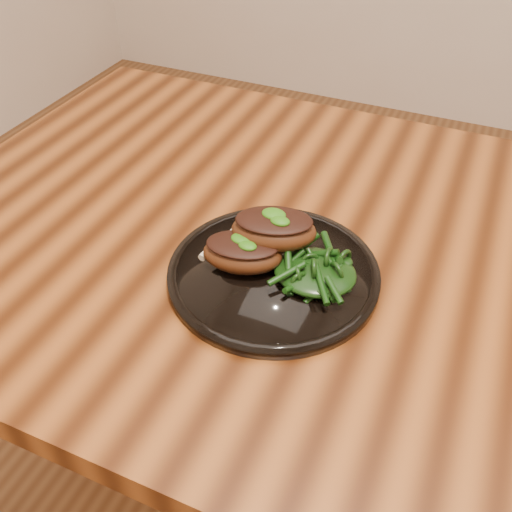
{
  "coord_description": "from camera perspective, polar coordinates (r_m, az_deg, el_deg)",
  "views": [
    {
      "loc": [
        -0.04,
        -0.59,
        1.24
      ],
      "look_at": [
        -0.26,
        -0.1,
        0.78
      ],
      "focal_mm": 40.0,
      "sensor_mm": 36.0,
      "label": 1
    }
  ],
  "objects": [
    {
      "name": "desk",
      "position": [
        0.83,
        19.75,
        -6.58
      ],
      "size": [
        1.6,
        0.8,
        0.75
      ],
      "color": "#371606",
      "rests_on": "ground"
    },
    {
      "name": "plate",
      "position": [
        0.72,
        1.76,
        -1.73
      ],
      "size": [
        0.27,
        0.27,
        0.02
      ],
      "color": "black",
      "rests_on": "desk"
    },
    {
      "name": "lamb_chop_front",
      "position": [
        0.71,
        -1.4,
        0.38
      ],
      "size": [
        0.11,
        0.09,
        0.04
      ],
      "color": "#4A220E",
      "rests_on": "plate"
    },
    {
      "name": "lamb_chop_back",
      "position": [
        0.71,
        1.75,
        2.76
      ],
      "size": [
        0.12,
        0.1,
        0.05
      ],
      "color": "#4A220E",
      "rests_on": "plate"
    },
    {
      "name": "herb_smear",
      "position": [
        0.77,
        1.08,
        2.08
      ],
      "size": [
        0.07,
        0.05,
        0.0
      ],
      "primitive_type": "ellipsoid",
      "color": "#184F08",
      "rests_on": "plate"
    },
    {
      "name": "greens_heap",
      "position": [
        0.7,
        5.95,
        -1.18
      ],
      "size": [
        0.1,
        0.1,
        0.04
      ],
      "color": "black",
      "rests_on": "plate"
    }
  ]
}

